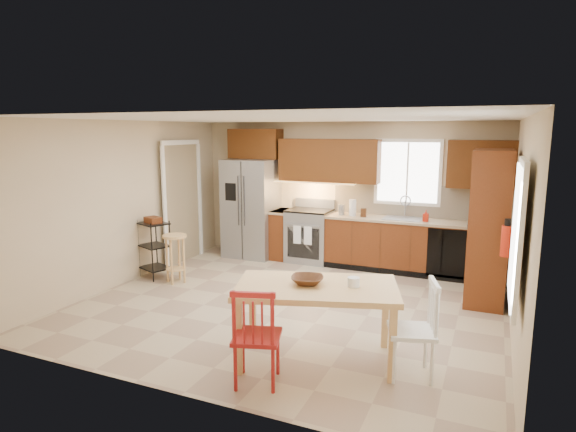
{
  "coord_description": "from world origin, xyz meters",
  "views": [
    {
      "loc": [
        2.46,
        -5.77,
        2.35
      ],
      "look_at": [
        -0.2,
        0.4,
        1.15
      ],
      "focal_mm": 30.0,
      "sensor_mm": 36.0,
      "label": 1
    }
  ],
  "objects_px": {
    "fire_extinguisher": "(506,241)",
    "chair_white": "(411,329)",
    "range_stove": "(310,236)",
    "pantry": "(489,227)",
    "refrigerator": "(251,208)",
    "table_bowl": "(307,284)",
    "chair_red": "(257,335)",
    "bar_stool": "(175,259)",
    "dining_table": "(316,323)",
    "utility_cart": "(154,249)",
    "table_jar": "(353,284)",
    "soap_bottle": "(426,216)"
  },
  "relations": [
    {
      "from": "table_bowl",
      "to": "range_stove",
      "type": "bearing_deg",
      "value": 110.43
    },
    {
      "from": "range_stove",
      "to": "bar_stool",
      "type": "relative_size",
      "value": 1.21
    },
    {
      "from": "fire_extinguisher",
      "to": "chair_white",
      "type": "bearing_deg",
      "value": -118.61
    },
    {
      "from": "range_stove",
      "to": "chair_white",
      "type": "xyz_separation_m",
      "value": [
        2.38,
        -3.51,
        0.02
      ]
    },
    {
      "from": "dining_table",
      "to": "chair_white",
      "type": "distance_m",
      "value": 0.95
    },
    {
      "from": "fire_extinguisher",
      "to": "table_bowl",
      "type": "bearing_deg",
      "value": -140.62
    },
    {
      "from": "range_stove",
      "to": "chair_red",
      "type": "relative_size",
      "value": 0.96
    },
    {
      "from": "table_jar",
      "to": "chair_white",
      "type": "bearing_deg",
      "value": -4.94
    },
    {
      "from": "fire_extinguisher",
      "to": "table_bowl",
      "type": "relative_size",
      "value": 1.1
    },
    {
      "from": "range_stove",
      "to": "chair_white",
      "type": "height_order",
      "value": "chair_white"
    },
    {
      "from": "chair_red",
      "to": "bar_stool",
      "type": "bearing_deg",
      "value": 121.86
    },
    {
      "from": "chair_white",
      "to": "table_bowl",
      "type": "xyz_separation_m",
      "value": [
        -1.05,
        -0.05,
        0.32
      ]
    },
    {
      "from": "soap_bottle",
      "to": "utility_cart",
      "type": "distance_m",
      "value": 4.41
    },
    {
      "from": "chair_red",
      "to": "bar_stool",
      "type": "xyz_separation_m",
      "value": [
        -2.55,
        2.21,
        -0.1
      ]
    },
    {
      "from": "fire_extinguisher",
      "to": "dining_table",
      "type": "bearing_deg",
      "value": -139.03
    },
    {
      "from": "dining_table",
      "to": "chair_red",
      "type": "distance_m",
      "value": 0.74
    },
    {
      "from": "refrigerator",
      "to": "chair_white",
      "type": "distance_m",
      "value": 4.95
    },
    {
      "from": "refrigerator",
      "to": "dining_table",
      "type": "distance_m",
      "value": 4.37
    },
    {
      "from": "pantry",
      "to": "dining_table",
      "type": "xyz_separation_m",
      "value": [
        -1.55,
        -2.57,
        -0.65
      ]
    },
    {
      "from": "chair_red",
      "to": "dining_table",
      "type": "bearing_deg",
      "value": 44.5
    },
    {
      "from": "chair_white",
      "to": "utility_cart",
      "type": "relative_size",
      "value": 1.02
    },
    {
      "from": "chair_red",
      "to": "range_stove",
      "type": "bearing_deg",
      "value": 87.15
    },
    {
      "from": "pantry",
      "to": "chair_white",
      "type": "distance_m",
      "value": 2.66
    },
    {
      "from": "table_bowl",
      "to": "fire_extinguisher",
      "type": "bearing_deg",
      "value": 39.38
    },
    {
      "from": "fire_extinguisher",
      "to": "soap_bottle",
      "type": "bearing_deg",
      "value": 120.53
    },
    {
      "from": "range_stove",
      "to": "table_bowl",
      "type": "distance_m",
      "value": 3.81
    },
    {
      "from": "range_stove",
      "to": "table_bowl",
      "type": "height_order",
      "value": "range_stove"
    },
    {
      "from": "bar_stool",
      "to": "range_stove",
      "type": "bearing_deg",
      "value": 73.47
    },
    {
      "from": "fire_extinguisher",
      "to": "chair_white",
      "type": "relative_size",
      "value": 0.38
    },
    {
      "from": "refrigerator",
      "to": "range_stove",
      "type": "bearing_deg",
      "value": 2.99
    },
    {
      "from": "pantry",
      "to": "table_jar",
      "type": "xyz_separation_m",
      "value": [
        -1.2,
        -2.47,
        -0.22
      ]
    },
    {
      "from": "range_stove",
      "to": "pantry",
      "type": "relative_size",
      "value": 0.44
    },
    {
      "from": "fire_extinguisher",
      "to": "table_jar",
      "type": "xyz_separation_m",
      "value": [
        -1.4,
        -1.42,
        -0.27
      ]
    },
    {
      "from": "soap_bottle",
      "to": "chair_red",
      "type": "bearing_deg",
      "value": -103.02
    },
    {
      "from": "table_bowl",
      "to": "bar_stool",
      "type": "distance_m",
      "value": 3.23
    },
    {
      "from": "pantry",
      "to": "dining_table",
      "type": "relative_size",
      "value": 1.29
    },
    {
      "from": "refrigerator",
      "to": "utility_cart",
      "type": "bearing_deg",
      "value": -113.48
    },
    {
      "from": "dining_table",
      "to": "refrigerator",
      "type": "bearing_deg",
      "value": 109.18
    },
    {
      "from": "range_stove",
      "to": "pantry",
      "type": "bearing_deg",
      "value": -18.29
    },
    {
      "from": "pantry",
      "to": "table_bowl",
      "type": "relative_size",
      "value": 6.39
    },
    {
      "from": "soap_bottle",
      "to": "fire_extinguisher",
      "type": "distance_m",
      "value": 2.27
    },
    {
      "from": "range_stove",
      "to": "fire_extinguisher",
      "type": "height_order",
      "value": "fire_extinguisher"
    },
    {
      "from": "pantry",
      "to": "table_jar",
      "type": "distance_m",
      "value": 2.75
    },
    {
      "from": "refrigerator",
      "to": "table_jar",
      "type": "xyz_separation_m",
      "value": [
        2.93,
        -3.4,
        -0.08
      ]
    },
    {
      "from": "chair_red",
      "to": "bar_stool",
      "type": "relative_size",
      "value": 1.25
    },
    {
      "from": "chair_red",
      "to": "fire_extinguisher",
      "type": "bearing_deg",
      "value": 28.73
    },
    {
      "from": "range_stove",
      "to": "table_bowl",
      "type": "bearing_deg",
      "value": -69.57
    },
    {
      "from": "dining_table",
      "to": "table_jar",
      "type": "height_order",
      "value": "table_jar"
    },
    {
      "from": "fire_extinguisher",
      "to": "dining_table",
      "type": "xyz_separation_m",
      "value": [
        -1.75,
        -1.52,
        -0.7
      ]
    },
    {
      "from": "range_stove",
      "to": "pantry",
      "type": "height_order",
      "value": "pantry"
    }
  ]
}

